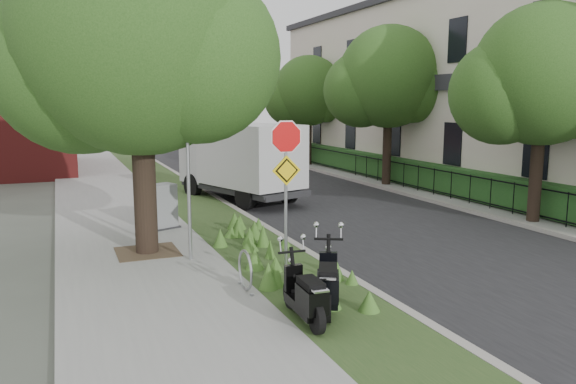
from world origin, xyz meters
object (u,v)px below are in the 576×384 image
object	(u,v)px
sign_assembly	(286,163)
utility_cabinet	(160,207)
scooter_near	(307,301)
scooter_far	(328,289)
box_truck	(242,159)

from	to	relation	value
sign_assembly	utility_cabinet	distance (m)	5.22
scooter_near	utility_cabinet	world-z (taller)	utility_cabinet
scooter_far	scooter_near	bearing A→B (deg)	-147.63
scooter_far	utility_cabinet	bearing A→B (deg)	101.50
scooter_near	box_truck	size ratio (longest dim) A/B	0.29
sign_assembly	scooter_near	xyz separation A→B (m)	(-0.91, -3.11, -1.83)
scooter_near	sign_assembly	bearing A→B (deg)	73.73
utility_cabinet	scooter_far	bearing A→B (deg)	-78.50
scooter_far	utility_cabinet	distance (m)	7.52
box_truck	utility_cabinet	world-z (taller)	box_truck
scooter_near	scooter_far	bearing A→B (deg)	32.37
box_truck	utility_cabinet	distance (m)	5.32
box_truck	utility_cabinet	size ratio (longest dim) A/B	4.60
box_truck	utility_cabinet	bearing A→B (deg)	-133.19
scooter_near	box_truck	world-z (taller)	box_truck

